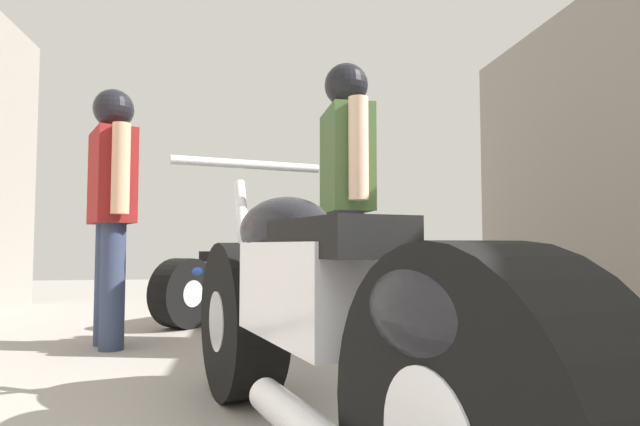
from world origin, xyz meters
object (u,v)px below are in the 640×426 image
motorcycle_black_naked (233,280)px  mechanic_with_helmet (112,191)px  mechanic_in_blue (346,176)px  motorcycle_maroon_cruiser (314,324)px

motorcycle_black_naked → mechanic_with_helmet: size_ratio=0.90×
mechanic_in_blue → mechanic_with_helmet: size_ratio=1.09×
motorcycle_black_naked → mechanic_with_helmet: (-0.75, -1.17, 0.66)m
motorcycle_black_naked → mechanic_in_blue: mechanic_in_blue is taller
motorcycle_maroon_cruiser → mechanic_in_blue: 1.88m
motorcycle_maroon_cruiser → mechanic_with_helmet: bearing=117.8°
motorcycle_black_naked → motorcycle_maroon_cruiser: bearing=-84.6°
motorcycle_maroon_cruiser → motorcycle_black_naked: bearing=95.4°
motorcycle_maroon_cruiser → mechanic_with_helmet: size_ratio=1.28×
mechanic_in_blue → mechanic_with_helmet: mechanic_in_blue is taller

